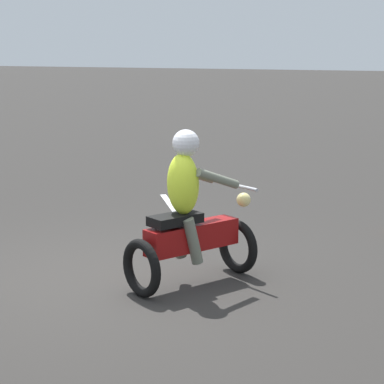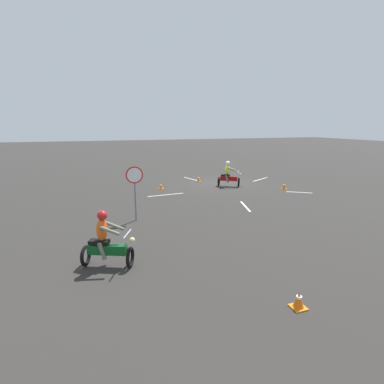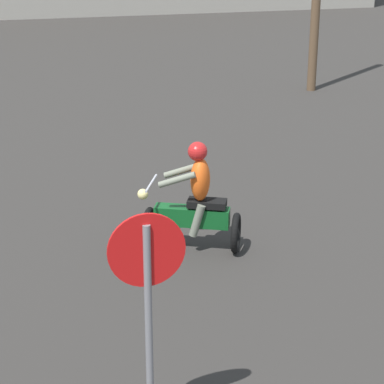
{
  "view_description": "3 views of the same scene",
  "coord_description": "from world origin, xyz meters",
  "views": [
    {
      "loc": [
        7.07,
        3.54,
        2.54
      ],
      "look_at": [
        -0.09,
        0.92,
        1.0
      ],
      "focal_mm": 70.0,
      "sensor_mm": 36.0,
      "label": 1
    },
    {
      "loc": [
        8.46,
        18.27,
        3.97
      ],
      "look_at": [
        4.03,
        5.48,
        0.9
      ],
      "focal_mm": 28.0,
      "sensor_mm": 36.0,
      "label": 2
    },
    {
      "loc": [
        5.67,
        0.27,
        4.77
      ],
      "look_at": [
        8.14,
        10.04,
        0.9
      ],
      "focal_mm": 70.0,
      "sensor_mm": 36.0,
      "label": 3
    }
  ],
  "objects": [
    {
      "name": "motorcycle_rider_foreground",
      "position": [
        -0.06,
        0.91,
        0.73
      ],
      "size": [
        1.51,
        1.24,
        1.66
      ],
      "rotation": [
        0.0,
        0.0,
        1.02
      ],
      "color": "black",
      "rests_on": "ground"
    },
    {
      "name": "lane_stripe_sw",
      "position": [
        -3.43,
        -0.61,
        0.0
      ],
      "size": [
        1.88,
        1.17,
        0.01
      ],
      "primitive_type": "cube",
      "rotation": [
        0.0,
        0.0,
        5.25
      ],
      "color": "silver",
      "rests_on": "ground"
    },
    {
      "name": "ground_plane",
      "position": [
        0.0,
        0.0,
        0.0
      ],
      "size": [
        120.0,
        120.0,
        0.0
      ],
      "primitive_type": "plane",
      "color": "#2D2B28"
    }
  ]
}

